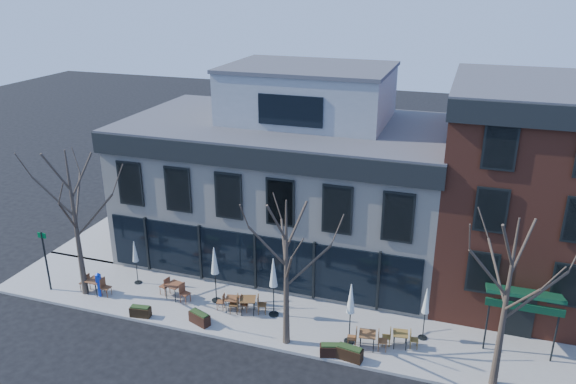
% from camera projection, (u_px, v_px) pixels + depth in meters
% --- Properties ---
extents(ground, '(120.00, 120.00, 0.00)m').
position_uv_depth(ground, '(257.00, 292.00, 30.20)').
color(ground, black).
rests_on(ground, ground).
extents(sidewalk_front, '(33.50, 4.70, 0.15)m').
position_uv_depth(sidewalk_front, '(303.00, 323.00, 27.31)').
color(sidewalk_front, gray).
rests_on(sidewalk_front, ground).
extents(sidewalk_side, '(4.50, 12.00, 0.15)m').
position_uv_depth(sidewalk_side, '(137.00, 221.00, 38.81)').
color(sidewalk_side, gray).
rests_on(sidewalk_side, ground).
extents(corner_building, '(18.39, 10.39, 11.10)m').
position_uv_depth(corner_building, '(288.00, 179.00, 32.97)').
color(corner_building, beige).
rests_on(corner_building, ground).
extents(red_brick_building, '(8.20, 11.78, 11.18)m').
position_uv_depth(red_brick_building, '(526.00, 190.00, 28.75)').
color(red_brick_building, brown).
rests_on(red_brick_building, ground).
extents(tree_corner, '(3.93, 3.98, 7.92)m').
position_uv_depth(tree_corner, '(76.00, 222.00, 28.35)').
color(tree_corner, '#382B21').
rests_on(tree_corner, sidewalk_front).
extents(tree_mid, '(3.50, 3.55, 7.04)m').
position_uv_depth(tree_mid, '(286.00, 272.00, 24.50)').
color(tree_mid, '#382B21').
rests_on(tree_mid, sidewalk_front).
extents(tree_right, '(3.72, 3.77, 7.48)m').
position_uv_depth(tree_right, '(506.00, 303.00, 21.76)').
color(tree_right, '#382B21').
rests_on(tree_right, sidewalk_front).
extents(sign_pole, '(0.50, 0.10, 3.40)m').
position_uv_depth(sign_pole, '(46.00, 257.00, 29.46)').
color(sign_pole, black).
rests_on(sign_pole, sidewalk_front).
extents(call_box, '(0.28, 0.28, 1.39)m').
position_uv_depth(call_box, '(99.00, 284.00, 29.28)').
color(call_box, '#0D2DAE').
rests_on(call_box, sidewalk_front).
extents(cafe_set_0, '(1.89, 0.79, 0.99)m').
position_uv_depth(cafe_set_0, '(95.00, 285.00, 29.61)').
color(cafe_set_0, brown).
rests_on(cafe_set_0, sidewalk_front).
extents(cafe_set_1, '(1.98, 0.93, 1.01)m').
position_uv_depth(cafe_set_1, '(175.00, 289.00, 29.15)').
color(cafe_set_1, brown).
rests_on(cafe_set_1, sidewalk_front).
extents(cafe_set_2, '(1.68, 0.76, 0.86)m').
position_uv_depth(cafe_set_2, '(232.00, 303.00, 28.11)').
color(cafe_set_2, brown).
rests_on(cafe_set_2, sidewalk_front).
extents(cafe_set_3, '(1.94, 0.99, 1.00)m').
position_uv_depth(cafe_set_3, '(248.00, 304.00, 27.86)').
color(cafe_set_3, brown).
rests_on(cafe_set_3, sidewalk_front).
extents(cafe_set_4, '(1.88, 0.83, 0.97)m').
position_uv_depth(cafe_set_4, '(367.00, 339.00, 25.20)').
color(cafe_set_4, brown).
rests_on(cafe_set_4, sidewalk_front).
extents(cafe_set_5, '(1.69, 0.75, 0.87)m').
position_uv_depth(cafe_set_5, '(400.00, 338.00, 25.36)').
color(cafe_set_5, brown).
rests_on(cafe_set_5, sidewalk_front).
extents(umbrella_0, '(0.41, 0.41, 2.54)m').
position_uv_depth(umbrella_0, '(135.00, 254.00, 30.15)').
color(umbrella_0, black).
rests_on(umbrella_0, sidewalk_front).
extents(umbrella_1, '(0.49, 0.49, 3.08)m').
position_uv_depth(umbrella_1, '(215.00, 264.00, 28.31)').
color(umbrella_1, black).
rests_on(umbrella_1, sidewalk_front).
extents(umbrella_2, '(0.50, 0.50, 3.14)m').
position_uv_depth(umbrella_2, '(273.00, 276.00, 27.08)').
color(umbrella_2, black).
rests_on(umbrella_2, sidewalk_front).
extents(umbrella_3, '(0.48, 0.48, 3.02)m').
position_uv_depth(umbrella_3, '(351.00, 302.00, 25.06)').
color(umbrella_3, black).
rests_on(umbrella_3, sidewalk_front).
extents(umbrella_4, '(0.42, 0.42, 2.64)m').
position_uv_depth(umbrella_4, '(426.00, 304.00, 25.42)').
color(umbrella_4, black).
rests_on(umbrella_4, sidewalk_front).
extents(planter_0, '(1.06, 0.55, 0.57)m').
position_uv_depth(planter_0, '(140.00, 311.00, 27.66)').
color(planter_0, black).
rests_on(planter_0, sidewalk_front).
extents(planter_1, '(1.20, 0.82, 0.62)m').
position_uv_depth(planter_1, '(200.00, 318.00, 27.08)').
color(planter_1, black).
rests_on(planter_1, sidewalk_front).
extents(planter_2, '(1.13, 0.71, 0.59)m').
position_uv_depth(planter_2, '(332.00, 350.00, 24.79)').
color(planter_2, black).
rests_on(planter_2, sidewalk_front).
extents(planter_3, '(1.20, 0.62, 0.64)m').
position_uv_depth(planter_3, '(350.00, 353.00, 24.54)').
color(planter_3, black).
rests_on(planter_3, sidewalk_front).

